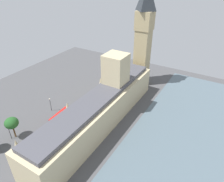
% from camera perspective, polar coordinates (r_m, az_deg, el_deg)
% --- Properties ---
extents(ground_plane, '(143.09, 143.09, 0.00)m').
position_cam_1_polar(ground_plane, '(89.27, -4.49, -8.53)').
color(ground_plane, '#4C4C4F').
extents(river_thames, '(35.72, 128.78, 0.25)m').
position_cam_1_polar(river_thames, '(79.44, 16.38, -16.01)').
color(river_thames, slate).
rests_on(river_thames, ground).
extents(parliament_building, '(13.93, 73.09, 26.62)m').
position_cam_1_polar(parliament_building, '(84.89, -2.89, -4.30)').
color(parliament_building, '#CCBA8E').
rests_on(parliament_building, ground).
extents(clock_tower, '(8.14, 8.14, 54.32)m').
position_cam_1_polar(clock_tower, '(110.09, 8.83, 15.56)').
color(clock_tower, tan).
rests_on(clock_tower, ground).
extents(car_black_leading, '(1.88, 4.73, 1.74)m').
position_cam_1_polar(car_black_leading, '(103.41, -4.72, -1.79)').
color(car_black_leading, black).
rests_on(car_black_leading, ground).
extents(car_white_by_river_gate, '(1.88, 4.16, 1.74)m').
position_cam_1_polar(car_white_by_river_gate, '(97.07, -11.21, -4.79)').
color(car_white_by_river_gate, silver).
rests_on(car_white_by_river_gate, ground).
extents(double_decker_bus_near_tower, '(3.20, 10.64, 4.75)m').
position_cam_1_polar(double_decker_bus_near_tower, '(89.69, -14.25, -7.19)').
color(double_decker_bus_near_tower, red).
rests_on(double_decker_bus_near_tower, ground).
extents(pedestrian_midblock, '(0.52, 0.62, 1.61)m').
position_cam_1_polar(pedestrian_midblock, '(83.68, -14.22, -12.14)').
color(pedestrian_midblock, '#336B60').
rests_on(pedestrian_midblock, ground).
extents(plane_tree_opposite_hall, '(5.14, 5.14, 9.00)m').
position_cam_1_polar(plane_tree_opposite_hall, '(86.43, -26.18, -8.02)').
color(plane_tree_opposite_hall, brown).
rests_on(plane_tree_opposite_hall, ground).
extents(street_lamp_under_trees, '(0.56, 0.56, 6.72)m').
position_cam_1_polar(street_lamp_under_trees, '(96.84, -16.83, -3.02)').
color(street_lamp_under_trees, black).
rests_on(street_lamp_under_trees, ground).
extents(street_lamp_kerbside, '(0.56, 0.56, 6.69)m').
position_cam_1_polar(street_lamp_kerbside, '(87.48, -26.83, -9.49)').
color(street_lamp_kerbside, black).
rests_on(street_lamp_kerbside, ground).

